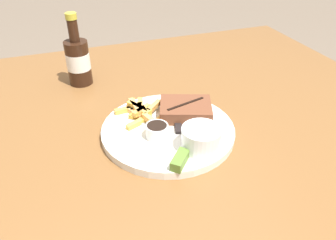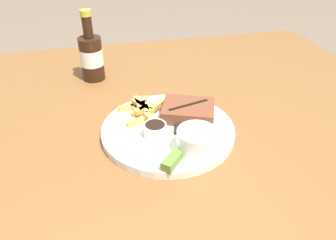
# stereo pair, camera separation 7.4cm
# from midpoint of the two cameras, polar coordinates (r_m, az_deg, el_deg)

# --- Properties ---
(dining_table) EXTENTS (1.34, 1.21, 0.73)m
(dining_table) POSITION_cam_midpoint_polar(r_m,az_deg,el_deg) (0.80, -2.65, -6.44)
(dining_table) COLOR brown
(dining_table) RESTS_ON ground_plane
(dinner_plate) EXTENTS (0.31, 0.31, 0.02)m
(dinner_plate) POSITION_cam_midpoint_polar(r_m,az_deg,el_deg) (0.76, -2.80, -1.92)
(dinner_plate) COLOR silver
(dinner_plate) RESTS_ON dining_table
(steak_portion) EXTENTS (0.15, 0.13, 0.03)m
(steak_portion) POSITION_cam_midpoint_polar(r_m,az_deg,el_deg) (0.79, 0.40, 1.77)
(steak_portion) COLOR brown
(steak_portion) RESTS_ON dinner_plate
(fries_pile) EXTENTS (0.12, 0.15, 0.02)m
(fries_pile) POSITION_cam_midpoint_polar(r_m,az_deg,el_deg) (0.79, -7.41, 1.41)
(fries_pile) COLOR gold
(fries_pile) RESTS_ON dinner_plate
(coleslaw_cup) EXTENTS (0.08, 0.08, 0.05)m
(coleslaw_cup) POSITION_cam_midpoint_polar(r_m,az_deg,el_deg) (0.67, 2.66, -3.14)
(coleslaw_cup) COLOR white
(coleslaw_cup) RESTS_ON dinner_plate
(dipping_sauce_cup) EXTENTS (0.05, 0.05, 0.03)m
(dipping_sauce_cup) POSITION_cam_midpoint_polar(r_m,az_deg,el_deg) (0.71, -4.91, -1.94)
(dipping_sauce_cup) COLOR silver
(dipping_sauce_cup) RESTS_ON dinner_plate
(pickle_spear) EXTENTS (0.05, 0.06, 0.02)m
(pickle_spear) POSITION_cam_midpoint_polar(r_m,az_deg,el_deg) (0.65, -1.19, -7.09)
(pickle_spear) COLOR #567A2D
(pickle_spear) RESTS_ON dinner_plate
(fork_utensil) EXTENTS (0.12, 0.08, 0.00)m
(fork_utensil) POSITION_cam_midpoint_polar(r_m,az_deg,el_deg) (0.77, -8.60, -0.46)
(fork_utensil) COLOR #B7B7BC
(fork_utensil) RESTS_ON dinner_plate
(knife_utensil) EXTENTS (0.06, 0.16, 0.01)m
(knife_utensil) POSITION_cam_midpoint_polar(r_m,az_deg,el_deg) (0.78, -1.14, 0.39)
(knife_utensil) COLOR #B7B7BC
(knife_utensil) RESTS_ON dinner_plate
(beer_bottle) EXTENTS (0.07, 0.07, 0.21)m
(beer_bottle) POSITION_cam_midpoint_polar(r_m,az_deg,el_deg) (0.99, -17.51, 9.91)
(beer_bottle) COLOR black
(beer_bottle) RESTS_ON dining_table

